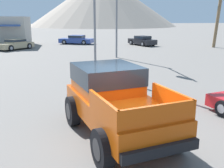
{
  "coord_description": "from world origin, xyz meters",
  "views": [
    {
      "loc": [
        -1.76,
        -6.92,
        3.45
      ],
      "look_at": [
        -0.3,
        1.17,
        1.37
      ],
      "focal_mm": 42.0,
      "sensor_mm": 36.0,
      "label": 1
    }
  ],
  "objects_px": {
    "parked_car_blue": "(76,40)",
    "parked_car_dark": "(142,41)",
    "parked_car_tan": "(15,44)",
    "palm_tree_tall": "(218,1)",
    "traffic_light_main": "(120,9)",
    "orange_pickup_truck": "(114,97)"
  },
  "relations": [
    {
      "from": "parked_car_dark",
      "to": "palm_tree_tall",
      "type": "distance_m",
      "value": 9.89
    },
    {
      "from": "parked_car_blue",
      "to": "parked_car_dark",
      "type": "distance_m",
      "value": 8.89
    },
    {
      "from": "parked_car_dark",
      "to": "traffic_light_main",
      "type": "distance_m",
      "value": 13.16
    },
    {
      "from": "parked_car_dark",
      "to": "parked_car_tan",
      "type": "distance_m",
      "value": 15.4
    },
    {
      "from": "parked_car_tan",
      "to": "palm_tree_tall",
      "type": "bearing_deg",
      "value": -144.77
    },
    {
      "from": "orange_pickup_truck",
      "to": "parked_car_tan",
      "type": "height_order",
      "value": "orange_pickup_truck"
    },
    {
      "from": "parked_car_blue",
      "to": "palm_tree_tall",
      "type": "height_order",
      "value": "palm_tree_tall"
    },
    {
      "from": "orange_pickup_truck",
      "to": "traffic_light_main",
      "type": "xyz_separation_m",
      "value": [
        3.12,
        13.83,
        3.01
      ]
    },
    {
      "from": "palm_tree_tall",
      "to": "traffic_light_main",
      "type": "bearing_deg",
      "value": -150.03
    },
    {
      "from": "parked_car_dark",
      "to": "palm_tree_tall",
      "type": "bearing_deg",
      "value": -47.79
    },
    {
      "from": "orange_pickup_truck",
      "to": "parked_car_tan",
      "type": "relative_size",
      "value": 1.19
    },
    {
      "from": "orange_pickup_truck",
      "to": "parked_car_dark",
      "type": "xyz_separation_m",
      "value": [
        8.47,
        25.33,
        -0.53
      ]
    },
    {
      "from": "parked_car_tan",
      "to": "parked_car_dark",
      "type": "bearing_deg",
      "value": -132.55
    },
    {
      "from": "parked_car_tan",
      "to": "palm_tree_tall",
      "type": "xyz_separation_m",
      "value": [
        23.03,
        -2.0,
        4.73
      ]
    },
    {
      "from": "parked_car_dark",
      "to": "palm_tree_tall",
      "type": "height_order",
      "value": "palm_tree_tall"
    },
    {
      "from": "orange_pickup_truck",
      "to": "traffic_light_main",
      "type": "distance_m",
      "value": 14.5
    },
    {
      "from": "parked_car_blue",
      "to": "traffic_light_main",
      "type": "distance_m",
      "value": 15.49
    },
    {
      "from": "parked_car_tan",
      "to": "traffic_light_main",
      "type": "xyz_separation_m",
      "value": [
        9.93,
        -9.55,
        3.57
      ]
    },
    {
      "from": "traffic_light_main",
      "to": "palm_tree_tall",
      "type": "bearing_deg",
      "value": 119.97
    },
    {
      "from": "orange_pickup_truck",
      "to": "parked_car_tan",
      "type": "distance_m",
      "value": 24.36
    },
    {
      "from": "traffic_light_main",
      "to": "palm_tree_tall",
      "type": "xyz_separation_m",
      "value": [
        13.09,
        7.55,
        1.16
      ]
    },
    {
      "from": "parked_car_tan",
      "to": "palm_tree_tall",
      "type": "height_order",
      "value": "palm_tree_tall"
    }
  ]
}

